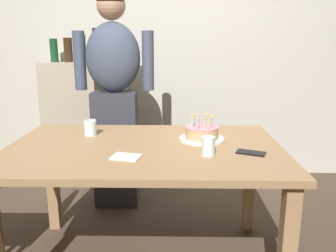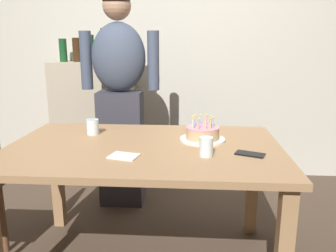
% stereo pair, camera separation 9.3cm
% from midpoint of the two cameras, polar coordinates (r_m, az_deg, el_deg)
% --- Properties ---
extents(back_wall, '(5.20, 0.10, 2.60)m').
position_cam_midpoint_polar(back_wall, '(3.35, 0.38, 13.91)').
color(back_wall, beige).
rests_on(back_wall, ground_plane).
extents(dining_table, '(1.50, 0.96, 0.74)m').
position_cam_midpoint_polar(dining_table, '(1.92, -2.58, -6.01)').
color(dining_table, '#A37A51').
rests_on(dining_table, ground_plane).
extents(birthday_cake, '(0.26, 0.26, 0.14)m').
position_cam_midpoint_polar(birthday_cake, '(1.99, 7.08, -1.36)').
color(birthday_cake, white).
rests_on(birthday_cake, dining_table).
extents(water_glass_near, '(0.08, 0.08, 0.09)m').
position_cam_midpoint_polar(water_glass_near, '(2.15, -11.19, -0.14)').
color(water_glass_near, silver).
rests_on(water_glass_near, dining_table).
extents(water_glass_far, '(0.07, 0.07, 0.10)m').
position_cam_midpoint_polar(water_glass_far, '(1.72, 7.90, -3.44)').
color(water_glass_far, silver).
rests_on(water_glass_far, dining_table).
extents(cell_phone, '(0.16, 0.12, 0.01)m').
position_cam_midpoint_polar(cell_phone, '(1.79, 14.92, -4.53)').
color(cell_phone, black).
rests_on(cell_phone, dining_table).
extents(napkin_stack, '(0.16, 0.14, 0.01)m').
position_cam_midpoint_polar(napkin_stack, '(1.71, -5.78, -5.01)').
color(napkin_stack, white).
rests_on(napkin_stack, dining_table).
extents(person_man_bearded, '(0.61, 0.27, 1.66)m').
position_cam_midpoint_polar(person_man_bearded, '(2.69, -7.00, 4.71)').
color(person_man_bearded, '#33333D').
rests_on(person_man_bearded, ground_plane).
extents(shelf_cabinet, '(0.76, 0.30, 1.41)m').
position_cam_midpoint_polar(shelf_cabinet, '(3.32, -11.33, 1.01)').
color(shelf_cabinet, tan).
rests_on(shelf_cabinet, ground_plane).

